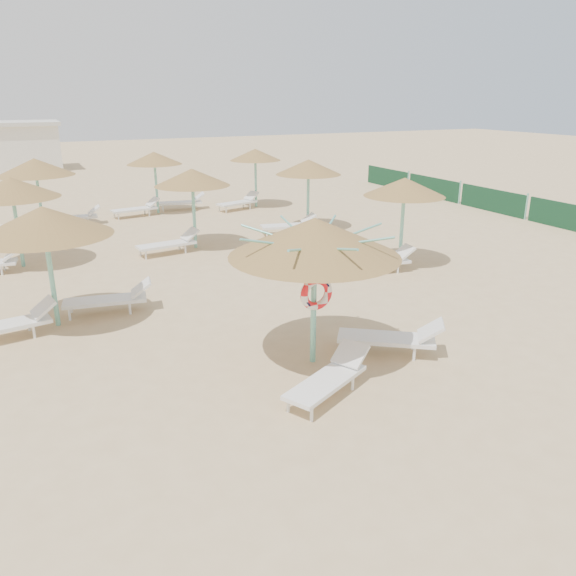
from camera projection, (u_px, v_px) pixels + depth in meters
name	position (u px, v px, depth m)	size (l,w,h in m)	color
ground	(329.00, 365.00, 10.85)	(120.00, 120.00, 0.00)	tan
main_palapa	(315.00, 238.00, 10.19)	(3.19, 3.19, 2.85)	#6EC0AC
lounger_main_a	(330.00, 378.00, 9.66)	(1.96, 1.38, 0.70)	white
lounger_main_b	(393.00, 337.00, 11.21)	(2.04, 1.69, 0.75)	white
palapa_field	(160.00, 179.00, 18.72)	(13.72, 14.35, 2.72)	#6EC0AC
windbreak_fence	(493.00, 200.00, 24.90)	(0.08, 19.84, 1.10)	#1B512B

